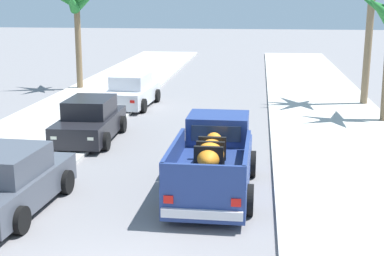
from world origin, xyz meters
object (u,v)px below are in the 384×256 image
at_px(pickup_truck, 214,162).
at_px(car_left_mid, 132,92).
at_px(car_right_mid, 90,121).
at_px(car_left_near, 9,182).
at_px(palm_tree_right_fore, 75,2).

bearing_deg(pickup_truck, car_left_mid, 113.38).
bearing_deg(car_right_mid, car_left_mid, 89.17).
bearing_deg(car_left_mid, pickup_truck, -66.62).
height_order(pickup_truck, car_left_near, pickup_truck).
xyz_separation_m(car_left_near, car_right_mid, (-0.06, 6.80, 0.00)).
xyz_separation_m(pickup_truck, car_left_near, (-4.83, -1.98, -0.10)).
relative_size(pickup_truck, car_right_mid, 1.22).
distance_m(pickup_truck, car_left_near, 5.22).
relative_size(pickup_truck, car_left_near, 1.21).
height_order(pickup_truck, car_left_mid, pickup_truck).
xyz_separation_m(pickup_truck, car_right_mid, (-4.90, 4.82, -0.10)).
relative_size(car_left_mid, palm_tree_right_fore, 0.75).
xyz_separation_m(car_right_mid, palm_tree_right_fore, (-3.94, 10.75, 4.09)).
distance_m(car_left_near, car_right_mid, 6.80).
height_order(car_left_near, car_left_mid, same).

